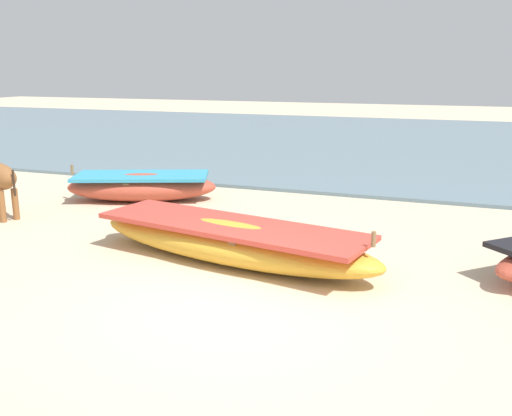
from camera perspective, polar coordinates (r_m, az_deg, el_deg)
ground at (r=6.93m, az=-1.93°, el=-9.62°), size 80.00×80.00×0.00m
sea_water at (r=22.45m, az=14.42°, el=6.36°), size 60.00×20.00×0.08m
fishing_boat_2 at (r=12.43m, az=-11.25°, el=2.15°), size 3.35×2.26×0.77m
fishing_boat_5 at (r=8.37m, az=-2.56°, el=-3.23°), size 4.83×2.02×0.77m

